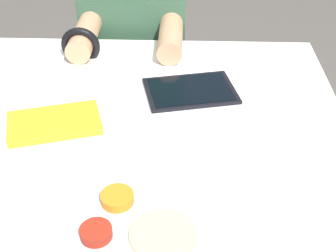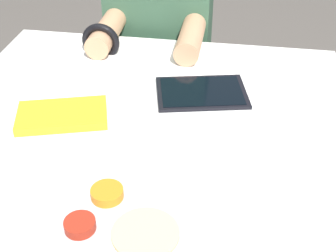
{
  "view_description": "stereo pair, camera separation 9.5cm",
  "coord_description": "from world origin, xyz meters",
  "px_view_note": "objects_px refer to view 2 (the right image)",
  "views": [
    {
      "loc": [
        0.1,
        -0.78,
        1.32
      ],
      "look_at": [
        0.07,
        -0.01,
        0.77
      ],
      "focal_mm": 50.0,
      "sensor_mm": 36.0,
      "label": 1
    },
    {
      "loc": [
        0.19,
        -0.77,
        1.32
      ],
      "look_at": [
        0.07,
        -0.01,
        0.77
      ],
      "focal_mm": 50.0,
      "sensor_mm": 36.0,
      "label": 2
    }
  ],
  "objects_px": {
    "thali_tray": "(119,226)",
    "red_notebook": "(62,116)",
    "tablet_device": "(202,92)",
    "person_diner": "(160,61)"
  },
  "relations": [
    {
      "from": "thali_tray",
      "to": "red_notebook",
      "type": "bearing_deg",
      "value": 124.51
    },
    {
      "from": "red_notebook",
      "to": "tablet_device",
      "type": "relative_size",
      "value": 0.91
    },
    {
      "from": "tablet_device",
      "to": "person_diner",
      "type": "relative_size",
      "value": 0.21
    },
    {
      "from": "person_diner",
      "to": "tablet_device",
      "type": "bearing_deg",
      "value": -67.36
    },
    {
      "from": "red_notebook",
      "to": "tablet_device",
      "type": "distance_m",
      "value": 0.34
    },
    {
      "from": "thali_tray",
      "to": "tablet_device",
      "type": "xyz_separation_m",
      "value": [
        0.1,
        0.46,
        -0.0
      ]
    },
    {
      "from": "thali_tray",
      "to": "person_diner",
      "type": "distance_m",
      "value": 0.92
    },
    {
      "from": "tablet_device",
      "to": "red_notebook",
      "type": "bearing_deg",
      "value": -152.47
    },
    {
      "from": "thali_tray",
      "to": "person_diner",
      "type": "height_order",
      "value": "person_diner"
    },
    {
      "from": "red_notebook",
      "to": "tablet_device",
      "type": "bearing_deg",
      "value": 27.53
    }
  ]
}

